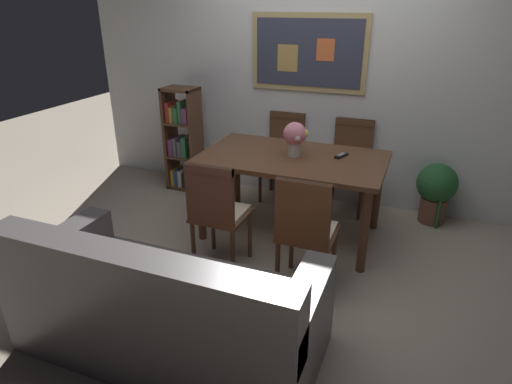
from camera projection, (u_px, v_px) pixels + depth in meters
ground_plane at (267, 262)px, 3.60m from camera, size 12.00×12.00×0.00m
wall_back_with_painting at (320, 74)px, 4.34m from camera, size 5.20×0.14×2.60m
dining_table at (292, 166)px, 3.79m from camera, size 1.57×0.93×0.75m
dining_chair_near_left at (216, 208)px, 3.31m from camera, size 0.40×0.41×0.91m
dining_chair_far_right at (350, 158)px, 4.36m from camera, size 0.40×0.41×0.91m
dining_chair_near_right at (306, 226)px, 3.04m from camera, size 0.40×0.41×0.91m
dining_chair_far_left at (284, 149)px, 4.62m from camera, size 0.40×0.41×0.91m
leather_couch at (166, 309)px, 2.56m from camera, size 1.80×0.84×0.84m
bookshelf at (183, 143)px, 4.84m from camera, size 0.36×0.28×1.14m
potted_ivy at (436, 189)px, 4.13m from camera, size 0.38×0.38×0.59m
flower_vase at (295, 136)px, 3.69m from camera, size 0.21×0.20×0.30m
tv_remote at (341, 156)px, 3.73m from camera, size 0.10×0.16×0.02m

